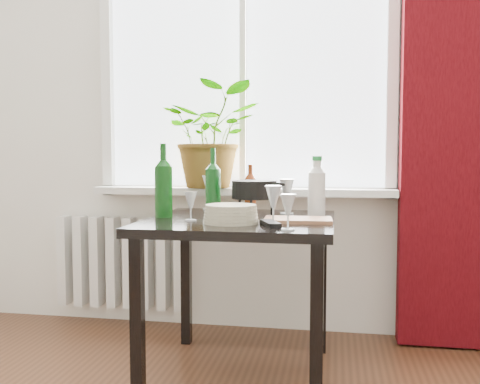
% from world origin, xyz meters
% --- Properties ---
extents(window, '(1.72, 0.08, 1.62)m').
position_xyz_m(window, '(0.00, 2.22, 1.60)').
color(window, white).
rests_on(window, ground).
extents(windowsill, '(1.72, 0.20, 0.04)m').
position_xyz_m(windowsill, '(0.00, 2.15, 0.82)').
color(windowsill, white).
rests_on(windowsill, ground).
extents(curtain, '(0.50, 0.12, 2.56)m').
position_xyz_m(curtain, '(1.12, 2.12, 1.30)').
color(curtain, '#370509').
rests_on(curtain, ground).
extents(radiator, '(0.80, 0.10, 0.55)m').
position_xyz_m(radiator, '(-0.75, 2.18, 0.38)').
color(radiator, white).
rests_on(radiator, ground).
extents(table, '(0.85, 0.85, 0.74)m').
position_xyz_m(table, '(0.10, 1.55, 0.65)').
color(table, black).
rests_on(table, ground).
extents(potted_plant, '(0.60, 0.54, 0.59)m').
position_xyz_m(potted_plant, '(-0.16, 2.11, 1.14)').
color(potted_plant, '#31721E').
rests_on(potted_plant, windowsill).
extents(wine_bottle_left, '(0.10, 0.10, 0.35)m').
position_xyz_m(wine_bottle_left, '(-0.27, 1.54, 0.92)').
color(wine_bottle_left, '#0B3C0E').
rests_on(wine_bottle_left, table).
extents(wine_bottle_right, '(0.08, 0.08, 0.33)m').
position_xyz_m(wine_bottle_right, '(-0.08, 1.76, 0.91)').
color(wine_bottle_right, '#0C4213').
rests_on(wine_bottle_right, table).
extents(bottle_amber, '(0.07, 0.07, 0.25)m').
position_xyz_m(bottle_amber, '(0.09, 1.93, 0.86)').
color(bottle_amber, '#66240B').
rests_on(bottle_amber, table).
extents(cleaning_bottle, '(0.10, 0.10, 0.29)m').
position_xyz_m(cleaning_bottle, '(0.44, 1.72, 0.89)').
color(cleaning_bottle, silver).
rests_on(cleaning_bottle, table).
extents(wineglass_front_right, '(0.09, 0.09, 0.17)m').
position_xyz_m(wineglass_front_right, '(0.27, 1.38, 0.82)').
color(wineglass_front_right, silver).
rests_on(wineglass_front_right, table).
extents(wineglass_far_right, '(0.08, 0.08, 0.14)m').
position_xyz_m(wineglass_far_right, '(0.35, 1.20, 0.81)').
color(wineglass_far_right, silver).
rests_on(wineglass_far_right, table).
extents(wineglass_back_center, '(0.08, 0.08, 0.18)m').
position_xyz_m(wineglass_back_center, '(0.29, 1.77, 0.83)').
color(wineglass_back_center, silver).
rests_on(wineglass_back_center, table).
extents(wineglass_back_left, '(0.10, 0.10, 0.19)m').
position_xyz_m(wineglass_back_left, '(-0.13, 1.91, 0.83)').
color(wineglass_back_left, silver).
rests_on(wineglass_back_left, table).
extents(wineglass_front_left, '(0.06, 0.06, 0.13)m').
position_xyz_m(wineglass_front_left, '(-0.10, 1.42, 0.81)').
color(wineglass_front_left, silver).
rests_on(wineglass_front_left, table).
extents(plate_stack, '(0.28, 0.28, 0.08)m').
position_xyz_m(plate_stack, '(0.09, 1.38, 0.78)').
color(plate_stack, '#BDB99D').
rests_on(plate_stack, table).
extents(fondue_pot, '(0.29, 0.26, 0.17)m').
position_xyz_m(fondue_pot, '(0.14, 1.69, 0.83)').
color(fondue_pot, black).
rests_on(fondue_pot, table).
extents(tv_remote, '(0.11, 0.18, 0.02)m').
position_xyz_m(tv_remote, '(0.27, 1.33, 0.75)').
color(tv_remote, black).
rests_on(tv_remote, table).
extents(cutting_board, '(0.30, 0.20, 0.02)m').
position_xyz_m(cutting_board, '(0.37, 1.48, 0.75)').
color(cutting_board, '#9E6947').
rests_on(cutting_board, table).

